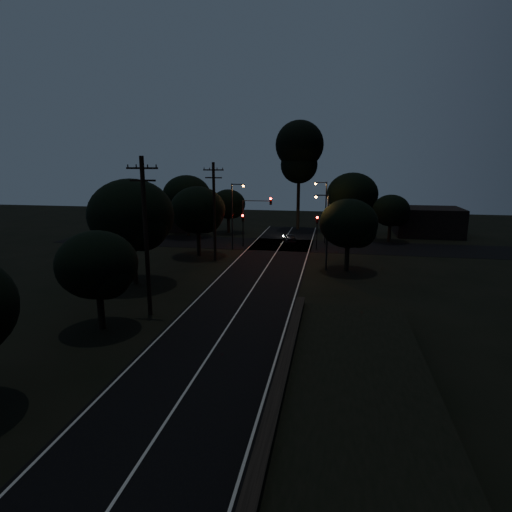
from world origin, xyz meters
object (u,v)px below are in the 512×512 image
(utility_pole_mid, at_px, (146,235))
(tall_pine, at_px, (299,151))
(streetlight_a, at_px, (234,212))
(utility_pole_far, at_px, (214,210))
(signal_left, at_px, (243,224))
(signal_mast, at_px, (256,213))
(streetlight_b, at_px, (324,208))
(car, at_px, (290,238))
(signal_right, at_px, (317,226))
(streetlight_c, at_px, (326,227))

(utility_pole_mid, distance_m, tall_pine, 41.08)
(streetlight_a, bearing_deg, utility_pole_far, -96.59)
(utility_pole_mid, distance_m, streetlight_a, 23.04)
(signal_left, relative_size, signal_mast, 0.66)
(streetlight_b, bearing_deg, streetlight_a, -150.52)
(utility_pole_far, bearing_deg, car, 59.55)
(streetlight_a, bearing_deg, streetlight_b, 29.48)
(tall_pine, distance_m, signal_left, 18.45)
(car, bearing_deg, signal_left, 18.00)
(utility_pole_far, xyz_separation_m, car, (6.90, 11.74, -4.90))
(utility_pole_mid, bearing_deg, utility_pole_far, 90.00)
(utility_pole_far, xyz_separation_m, streetlight_a, (0.69, 6.00, -0.85))
(signal_right, bearing_deg, streetlight_c, -82.98)
(streetlight_b, height_order, streetlight_c, streetlight_b)
(utility_pole_mid, xyz_separation_m, car, (6.90, 28.74, -5.15))
(car, bearing_deg, tall_pine, -106.80)
(signal_mast, xyz_separation_m, streetlight_a, (-2.39, -1.99, 0.30))
(utility_pole_mid, distance_m, streetlight_b, 31.15)
(utility_pole_mid, distance_m, car, 30.00)
(tall_pine, relative_size, streetlight_b, 2.08)
(utility_pole_far, bearing_deg, signal_left, 80.06)
(streetlight_a, relative_size, streetlight_c, 1.07)
(utility_pole_mid, bearing_deg, signal_right, 67.01)
(car, bearing_deg, signal_mast, 28.19)
(signal_right, bearing_deg, car, 134.59)
(signal_right, distance_m, streetlight_c, 10.18)
(utility_pole_far, height_order, streetlight_c, utility_pole_far)
(signal_left, distance_m, signal_right, 9.20)
(utility_pole_mid, relative_size, signal_mast, 1.76)
(utility_pole_mid, bearing_deg, signal_left, 86.79)
(signal_left, xyz_separation_m, streetlight_b, (9.91, 4.01, 1.80))
(signal_mast, bearing_deg, tall_pine, 75.38)
(signal_right, distance_m, signal_mast, 7.66)
(signal_mast, height_order, car, signal_mast)
(utility_pole_far, height_order, signal_mast, utility_pole_far)
(utility_pole_mid, xyz_separation_m, signal_mast, (3.09, 24.99, -1.40))
(streetlight_c, bearing_deg, car, 109.73)
(tall_pine, bearing_deg, car, -90.50)
(streetlight_a, distance_m, streetlight_c, 13.72)
(streetlight_a, height_order, streetlight_b, same)
(signal_right, relative_size, car, 1.20)
(car, bearing_deg, signal_right, 118.29)
(utility_pole_far, bearing_deg, signal_right, 37.00)
(streetlight_c, bearing_deg, signal_left, 136.24)
(utility_pole_mid, distance_m, signal_mast, 25.22)
(signal_mast, distance_m, car, 6.54)
(streetlight_a, xyz_separation_m, car, (6.21, 5.74, -4.05))
(utility_pole_far, relative_size, streetlight_c, 1.40)
(car, bearing_deg, streetlight_c, 93.43)
(signal_right, bearing_deg, utility_pole_far, -143.00)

